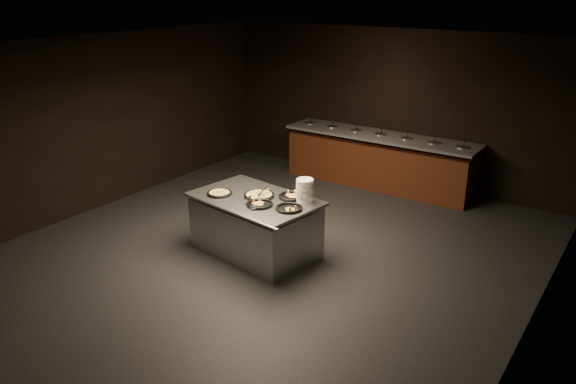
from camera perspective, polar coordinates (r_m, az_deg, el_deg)
name	(u,v)px	position (r m, az deg, el deg)	size (l,w,h in m)	color
room	(266,158)	(7.56, -2.28, 3.46)	(7.02, 8.02, 2.92)	black
salad_bar	(378,164)	(10.80, 9.14, 2.87)	(3.70, 0.83, 1.18)	#4E1C12
serving_counter	(255,227)	(8.01, -3.33, -3.52)	(1.92, 1.39, 0.85)	#ACAEB3
plate_stack	(305,190)	(7.65, 1.72, 0.16)	(0.24, 0.24, 0.32)	white
pan_veggie_whole	(219,193)	(8.00, -6.98, -0.10)	(0.36, 0.36, 0.04)	black
pan_cheese_whole	(259,195)	(7.88, -2.95, -0.31)	(0.43, 0.43, 0.04)	black
pan_cheese_slices_a	(292,196)	(7.83, 0.41, -0.43)	(0.38, 0.38, 0.04)	black
pan_cheese_slices_b	(260,204)	(7.57, -2.90, -1.22)	(0.36, 0.36, 0.04)	black
pan_veggie_slices	(289,208)	(7.42, 0.11, -1.63)	(0.37, 0.37, 0.04)	black
server_left	(265,191)	(7.86, -2.37, 0.09)	(0.10, 0.33, 0.16)	#ACAEB3
server_right	(250,201)	(7.53, -3.93, -0.90)	(0.31, 0.19, 0.16)	#ACAEB3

